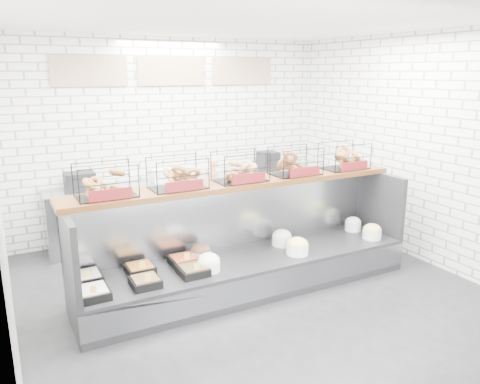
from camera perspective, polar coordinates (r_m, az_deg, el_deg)
ground at (r=5.44m, az=2.66°, el=-12.81°), size 5.50×5.50×0.00m
room_shell at (r=5.38m, az=-0.38°, el=9.86°), size 5.02×5.51×3.01m
display_case at (r=5.56m, az=0.76°, el=-8.43°), size 4.00×0.90×1.20m
bagel_shelf at (r=5.40m, az=0.02°, el=2.63°), size 4.10×0.50×0.40m
prep_counter at (r=7.32m, az=-7.00°, el=-1.70°), size 4.00×0.60×1.20m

